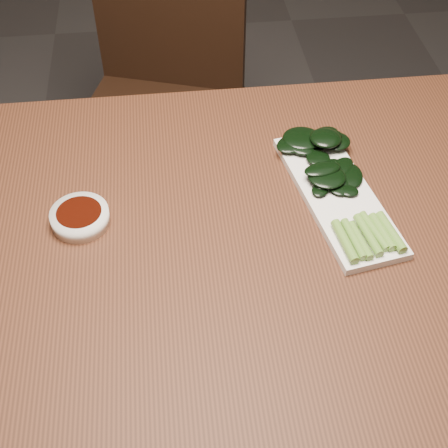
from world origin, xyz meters
TOP-DOWN VIEW (x-y plane):
  - ground at (0.00, 0.00)m, footprint 6.00×6.00m
  - table at (0.00, 0.00)m, footprint 1.40×0.80m
  - chair_far at (-0.08, 0.78)m, footprint 0.53×0.53m
  - sauce_bowl at (-0.23, 0.05)m, footprint 0.10×0.10m
  - serving_plate at (0.21, 0.06)m, footprint 0.17×0.34m
  - gai_lan at (0.20, 0.11)m, footprint 0.17×0.33m

SIDE VIEW (x-z plane):
  - ground at x=0.00m, z-range 0.00..0.00m
  - chair_far at x=-0.08m, z-range 0.04..0.93m
  - table at x=0.00m, z-range 0.30..1.05m
  - serving_plate at x=0.21m, z-range 0.75..0.76m
  - sauce_bowl at x=-0.23m, z-range 0.75..0.78m
  - gai_lan at x=0.20m, z-range 0.76..0.79m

